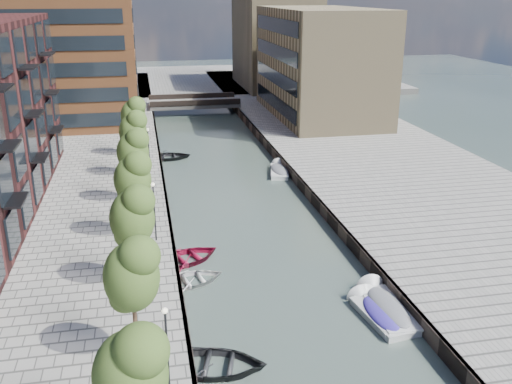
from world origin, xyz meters
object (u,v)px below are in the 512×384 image
object	(u,v)px
tree_5	(133,130)
car	(280,107)
tree_0	(130,370)
motorboat_4	(279,170)
sloop_2	(185,262)
motorboat_1	(385,306)
sloop_3	(191,283)
motorboat_2	(377,311)
tree_2	(132,215)
sloop_1	(213,370)
sloop_4	(167,159)
tree_1	(131,272)
tree_3	(132,177)
tree_6	(133,114)
bridge	(194,103)
motorboat_3	(377,313)
tree_4	(133,150)

from	to	relation	value
tree_5	car	distance (m)	32.58
tree_0	motorboat_4	bearing A→B (deg)	69.14
sloop_2	car	bearing A→B (deg)	-45.64
tree_5	motorboat_1	bearing A→B (deg)	-61.32
sloop_3	motorboat_2	world-z (taller)	motorboat_2
car	tree_2	bearing A→B (deg)	-125.47
sloop_3	sloop_1	bearing A→B (deg)	167.39
sloop_4	motorboat_2	world-z (taller)	motorboat_2
tree_1	motorboat_2	size ratio (longest dim) A/B	1.30
sloop_2	motorboat_1	xyz separation A→B (m)	(10.53, -8.28, 0.22)
motorboat_1	tree_3	bearing A→B (deg)	141.30
tree_3	tree_6	bearing A→B (deg)	90.00
bridge	tree_1	bearing A→B (deg)	-97.93
tree_0	sloop_4	world-z (taller)	tree_0
tree_5	motorboat_3	size ratio (longest dim) A/B	1.23
sloop_2	motorboat_2	size ratio (longest dim) A/B	1.07
tree_3	car	xyz separation A→B (m)	(19.84, 39.58, -3.61)
tree_0	sloop_3	world-z (taller)	tree_0
bridge	tree_3	world-z (taller)	tree_3
motorboat_4	tree_0	bearing A→B (deg)	-110.86
motorboat_4	tree_3	bearing A→B (deg)	-131.98
sloop_2	motorboat_1	distance (m)	13.40
tree_2	tree_6	distance (m)	28.00
tree_3	tree_4	xyz separation A→B (m)	(0.00, 7.00, 0.00)
tree_0	motorboat_3	xyz separation A→B (m)	(12.92, 9.51, -5.12)
sloop_2	sloop_4	bearing A→B (deg)	-24.18
sloop_3	motorboat_1	world-z (taller)	motorboat_1
motorboat_1	sloop_2	bearing A→B (deg)	141.84
tree_0	motorboat_4	size ratio (longest dim) A/B	1.18
bridge	tree_5	world-z (taller)	tree_5
tree_2	motorboat_4	distance (m)	26.87
tree_0	motorboat_4	distance (m)	39.32
tree_3	motorboat_1	world-z (taller)	tree_3
tree_5	sloop_3	bearing A→B (deg)	-80.83
motorboat_2	bridge	bearing A→B (deg)	94.51
bridge	tree_2	world-z (taller)	tree_2
tree_6	motorboat_2	xyz separation A→B (m)	(13.09, -32.14, -5.22)
tree_5	tree_6	world-z (taller)	same
sloop_4	car	size ratio (longest dim) A/B	1.26
tree_4	motorboat_2	bearing A→B (deg)	-54.19
tree_0	motorboat_2	world-z (taller)	tree_0
tree_1	tree_5	xyz separation A→B (m)	(0.00, 28.00, 0.00)
tree_0	tree_3	world-z (taller)	same
tree_1	car	bearing A→B (deg)	69.68
tree_3	motorboat_4	size ratio (longest dim) A/B	1.18
tree_0	motorboat_2	size ratio (longest dim) A/B	1.30
tree_2	sloop_4	world-z (taller)	tree_2
bridge	tree_4	distance (m)	41.08
tree_4	tree_6	size ratio (longest dim) A/B	1.00
motorboat_4	car	distance (m)	24.92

